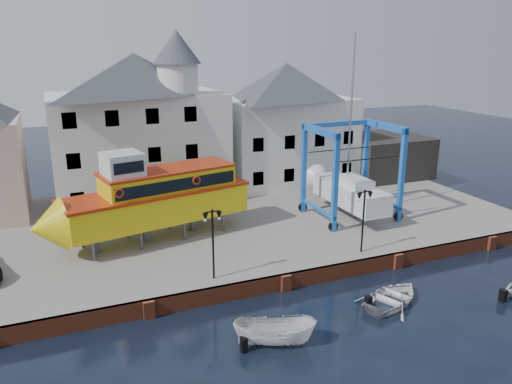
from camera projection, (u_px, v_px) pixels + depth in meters
name	position (u px, v px, depth m)	size (l,w,h in m)	color
ground	(285.00, 290.00, 29.38)	(140.00, 140.00, 0.00)	black
hardstanding	(225.00, 223.00, 38.99)	(44.00, 22.00, 1.00)	slate
quay_wall	(285.00, 282.00, 29.33)	(44.00, 0.47, 1.00)	brown
building_white_main	(140.00, 125.00, 41.79)	(14.00, 8.30, 14.00)	white
building_white_right	(286.00, 123.00, 47.58)	(12.00, 8.00, 11.20)	white
shed_dark	(383.00, 156.00, 50.48)	(8.00, 7.00, 4.00)	black
lamp_post_left	(213.00, 227.00, 27.79)	(1.12, 0.32, 4.20)	black
lamp_post_right	(364.00, 205.00, 31.42)	(1.12, 0.32, 4.20)	black
tour_boat	(145.00, 199.00, 33.29)	(14.90, 6.36, 6.31)	#59595E
travel_lift	(345.00, 185.00, 39.04)	(6.43, 9.09, 13.72)	#1962AA
motorboat_a	(275.00, 344.00, 24.14)	(1.51, 4.03, 1.55)	silver
motorboat_b	(392.00, 303.00, 27.97)	(3.10, 4.34, 0.90)	silver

